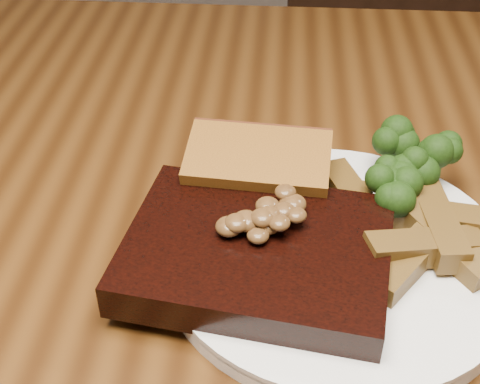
% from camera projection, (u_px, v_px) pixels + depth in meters
% --- Properties ---
extents(dining_table, '(1.60, 0.90, 0.75)m').
position_uv_depth(dining_table, '(225.00, 293.00, 0.62)').
color(dining_table, '#46270E').
rests_on(dining_table, ground).
extents(chair_far, '(0.41, 0.41, 0.84)m').
position_uv_depth(chair_far, '(386.00, 117.00, 1.25)').
color(chair_far, black).
rests_on(chair_far, ground).
extents(plate, '(0.29, 0.29, 0.01)m').
position_uv_depth(plate, '(336.00, 257.00, 0.51)').
color(plate, white).
rests_on(plate, dining_table).
extents(steak, '(0.21, 0.17, 0.03)m').
position_uv_depth(steak, '(257.00, 253.00, 0.49)').
color(steak, black).
rests_on(steak, plate).
extents(steak_bone, '(0.16, 0.04, 0.02)m').
position_uv_depth(steak_bone, '(252.00, 326.00, 0.44)').
color(steak_bone, beige).
rests_on(steak_bone, plate).
extents(mushroom_pile, '(0.06, 0.06, 0.03)m').
position_uv_depth(mushroom_pile, '(269.00, 214.00, 0.48)').
color(mushroom_pile, brown).
rests_on(mushroom_pile, steak).
extents(garlic_bread, '(0.12, 0.07, 0.03)m').
position_uv_depth(garlic_bread, '(258.00, 183.00, 0.56)').
color(garlic_bread, '#965C1B').
rests_on(garlic_bread, plate).
extents(potato_wedges, '(0.12, 0.12, 0.02)m').
position_uv_depth(potato_wedges, '(419.00, 229.00, 0.51)').
color(potato_wedges, brown).
rests_on(potato_wedges, plate).
extents(broccoli_cluster, '(0.08, 0.08, 0.04)m').
position_uv_depth(broccoli_cluster, '(409.00, 179.00, 0.55)').
color(broccoli_cluster, '#1A360C').
rests_on(broccoli_cluster, plate).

